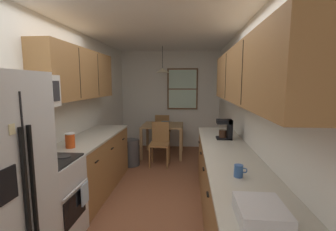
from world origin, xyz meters
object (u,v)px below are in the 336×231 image
microwave_over_range (27,92)px  trash_bin (131,152)px  coffee_maker (226,129)px  mug_by_coffeemaker (239,171)px  table_serving_bowl (165,123)px  stove_range (46,202)px  dining_chair_far (163,130)px  dining_chair_near (160,141)px  dining_table (163,129)px  dish_rack (261,212)px  storage_canister (70,140)px

microwave_over_range → trash_bin: microwave_over_range is taller
coffee_maker → mug_by_coffeemaker: 1.45m
coffee_maker → mug_by_coffeemaker: size_ratio=2.51×
coffee_maker → mug_by_coffeemaker: coffee_maker is taller
mug_by_coffeemaker → table_serving_bowl: 3.68m
microwave_over_range → trash_bin: size_ratio=1.06×
stove_range → dining_chair_far: stove_range is taller
stove_range → mug_by_coffeemaker: stove_range is taller
mug_by_coffeemaker → dining_chair_far: bearing=105.5°
trash_bin → mug_by_coffeemaker: mug_by_coffeemaker is taller
dining_chair_near → mug_by_coffeemaker: mug_by_coffeemaker is taller
stove_range → dining_table: size_ratio=1.17×
dish_rack → table_serving_bowl: bearing=103.4°
dining_table → dining_chair_near: (0.01, -0.63, -0.13)m
coffee_maker → dish_rack: coffee_maker is taller
dining_table → coffee_maker: size_ratio=3.24×
dining_chair_near → trash_bin: size_ratio=1.63×
dining_table → trash_bin: 1.02m
microwave_over_range → table_serving_bowl: size_ratio=2.93×
trash_bin → table_serving_bowl: 1.17m
trash_bin → dish_rack: bearing=-63.9°
dining_table → trash_bin: bearing=-128.4°
microwave_over_range → trash_bin: bearing=80.7°
stove_range → dining_chair_near: size_ratio=1.22×
stove_range → dish_rack: 2.18m
trash_bin → dish_rack: 3.80m
storage_canister → coffee_maker: bearing=17.8°
dish_rack → trash_bin: bearing=116.1°
dining_chair_near → dining_chair_far: (-0.08, 1.27, 0.00)m
dish_rack → table_serving_bowl: 4.32m
microwave_over_range → dish_rack: (2.05, -0.87, -0.69)m
dining_chair_near → microwave_over_range: bearing=-111.2°
stove_range → storage_canister: bearing=90.5°
storage_canister → dish_rack: size_ratio=0.57×
table_serving_bowl → stove_range: bearing=-105.7°
microwave_over_range → mug_by_coffeemaker: microwave_over_range is taller
trash_bin → coffee_maker: coffee_maker is taller
coffee_maker → table_serving_bowl: bearing=118.1°
coffee_maker → microwave_over_range: bearing=-150.1°
trash_bin → coffee_maker: 2.29m
dining_chair_near → trash_bin: dining_chair_near is taller
trash_bin → storage_canister: bearing=-98.9°
dining_table → dish_rack: bearing=-75.6°
coffee_maker → dish_rack: bearing=-93.0°
dining_table → dining_chair_far: bearing=96.5°
storage_canister → trash_bin: bearing=81.1°
microwave_over_range → dining_chair_far: microwave_over_range is taller
storage_canister → dish_rack: (1.94, -1.45, -0.05)m
storage_canister → coffee_maker: coffee_maker is taller
microwave_over_range → dining_chair_far: bearing=76.5°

